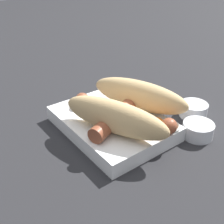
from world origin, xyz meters
name	(u,v)px	position (x,y,z in m)	size (l,w,h in m)	color
ground_plane	(112,129)	(0.00, 0.00, 0.00)	(3.00, 3.00, 0.00)	#232326
food_tray	(112,123)	(0.00, 0.00, 0.01)	(0.21, 0.16, 0.03)	white
bread_roll	(128,105)	(0.02, 0.02, 0.05)	(0.22, 0.19, 0.06)	tan
sausage	(122,112)	(0.01, 0.01, 0.04)	(0.19, 0.17, 0.03)	brown
pickled_veggies	(159,126)	(0.07, 0.04, 0.03)	(0.07, 0.07, 0.00)	orange
condiment_cup_near	(198,131)	(0.11, 0.11, 0.01)	(0.05, 0.05, 0.03)	silver
condiment_cup_far	(193,110)	(0.06, 0.16, 0.01)	(0.05, 0.05, 0.03)	silver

